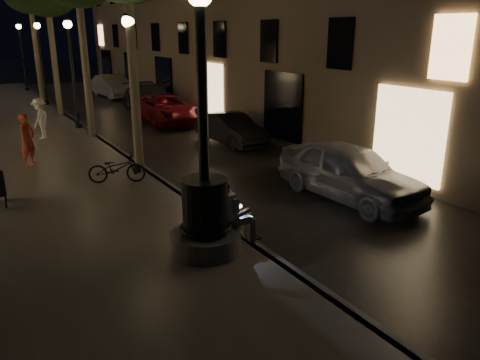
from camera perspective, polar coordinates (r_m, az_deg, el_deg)
ground at (r=21.65m, az=-17.65°, el=5.21°), size 120.00×120.00×0.00m
cobble_lane at (r=22.50m, az=-10.22°, el=6.25°), size 6.00×45.00×0.02m
curb_strip at (r=21.63m, az=-17.68°, el=5.47°), size 0.25×45.00×0.20m
fountain_lamppost at (r=9.12m, az=-4.29°, el=-2.82°), size 1.40×1.40×5.21m
seated_man_laptop at (r=9.50m, az=-0.95°, el=-3.83°), size 0.98×0.33×1.35m
lamp_curb_a at (r=14.41m, az=-13.07°, el=12.68°), size 0.36×0.36×4.81m
lamp_curb_b at (r=22.14m, az=-19.88°, el=13.75°), size 0.36×0.36×4.81m
lamp_curb_c at (r=30.00m, az=-23.16°, el=14.20°), size 0.36×0.36×4.81m
lamp_curb_d at (r=37.93m, az=-25.09°, el=14.44°), size 0.36×0.36×4.81m
car_front at (r=13.01m, az=13.24°, el=1.02°), size 2.02×4.56×1.53m
car_second at (r=18.96m, az=-1.06°, el=6.25°), size 1.45×3.77×1.23m
car_third at (r=23.70m, az=-8.96°, el=8.54°), size 2.39×4.95×1.36m
car_rear at (r=27.02m, az=-10.91°, el=9.72°), size 2.46×5.31×1.50m
car_fifth at (r=33.74m, az=-15.24°, el=10.98°), size 1.87×4.66×1.50m
pedestrian_red at (r=16.58m, az=-24.46°, el=4.48°), size 0.72×0.73×1.69m
pedestrian_white at (r=20.66m, az=-23.18°, el=6.91°), size 1.06×1.21×1.62m
bicycle at (r=13.90m, az=-14.80°, el=1.38°), size 1.71×1.16×0.85m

